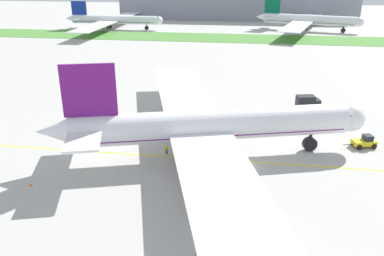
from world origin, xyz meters
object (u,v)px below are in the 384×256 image
(parked_airliner_far_centre, at_px, (307,20))
(traffic_cone_near_nose, at_px, (31,184))
(parked_airliner_far_left, at_px, (113,20))
(airliner_foreground, at_px, (207,126))
(service_truck_baggage_loader, at_px, (308,102))
(pushback_tug, at_px, (365,142))
(ground_crew_wingwalker_port, at_px, (167,148))

(parked_airliner_far_centre, bearing_deg, traffic_cone_near_nose, -109.39)
(parked_airliner_far_left, distance_m, parked_airliner_far_centre, 95.60)
(airliner_foreground, height_order, service_truck_baggage_loader, airliner_foreground)
(pushback_tug, xyz_separation_m, service_truck_baggage_loader, (-7.37, 19.21, 0.61))
(pushback_tug, height_order, parked_airliner_far_left, parked_airliner_far_left)
(service_truck_baggage_loader, bearing_deg, parked_airliner_far_centre, 83.66)
(parked_airliner_far_left, xyz_separation_m, parked_airliner_far_centre, (95.16, 9.10, 0.56))
(service_truck_baggage_loader, xyz_separation_m, parked_airliner_far_left, (-81.86, 110.64, 2.94))
(traffic_cone_near_nose, distance_m, parked_airliner_far_centre, 169.45)
(service_truck_baggage_loader, bearing_deg, ground_crew_wingwalker_port, -133.81)
(ground_crew_wingwalker_port, bearing_deg, service_truck_baggage_loader, 46.19)
(traffic_cone_near_nose, xyz_separation_m, service_truck_baggage_loader, (42.92, 40.04, 1.31))
(pushback_tug, height_order, ground_crew_wingwalker_port, pushback_tug)
(pushback_tug, bearing_deg, airliner_foreground, -163.43)
(parked_airliner_far_left, bearing_deg, service_truck_baggage_loader, -53.50)
(airliner_foreground, distance_m, parked_airliner_far_centre, 150.38)
(parked_airliner_far_left, bearing_deg, airliner_foreground, -65.52)
(traffic_cone_near_nose, bearing_deg, parked_airliner_far_left, 104.49)
(ground_crew_wingwalker_port, bearing_deg, airliner_foreground, -1.06)
(airliner_foreground, distance_m, parked_airliner_far_left, 151.35)
(pushback_tug, bearing_deg, service_truck_baggage_loader, 111.00)
(airliner_foreground, xyz_separation_m, traffic_cone_near_nose, (-23.78, -12.94, -5.18))
(pushback_tug, distance_m, parked_airliner_far_left, 157.60)
(ground_crew_wingwalker_port, distance_m, service_truck_baggage_loader, 37.39)
(pushback_tug, relative_size, service_truck_baggage_loader, 1.06)
(traffic_cone_near_nose, xyz_separation_m, parked_airliner_far_left, (-38.94, 150.68, 4.24))
(ground_crew_wingwalker_port, bearing_deg, parked_airliner_far_centre, 75.05)
(pushback_tug, distance_m, traffic_cone_near_nose, 54.44)
(parked_airliner_far_left, bearing_deg, parked_airliner_far_centre, 5.46)
(ground_crew_wingwalker_port, distance_m, traffic_cone_near_nose, 21.48)
(pushback_tug, relative_size, parked_airliner_far_left, 0.07)
(airliner_foreground, distance_m, ground_crew_wingwalker_port, 8.08)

